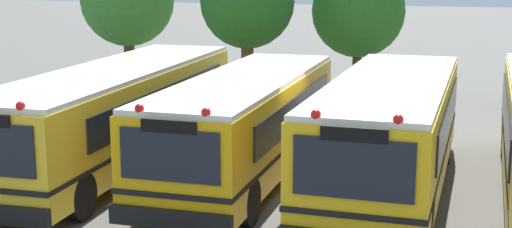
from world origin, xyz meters
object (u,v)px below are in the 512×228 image
school_bus_2 (389,131)px  tree_2 (359,11)px  school_bus_0 (117,111)px  school_bus_1 (246,122)px  tree_1 (248,2)px

school_bus_2 → tree_2: bearing=-77.1°
school_bus_0 → school_bus_2: (7.06, -0.43, 0.03)m
school_bus_1 → tree_1: bearing=-73.4°
school_bus_0 → tree_1: size_ratio=2.05×
school_bus_1 → school_bus_2: bearing=176.1°
school_bus_0 → tree_1: tree_1 is taller
school_bus_1 → tree_2: bearing=-94.5°
school_bus_1 → tree_2: tree_2 is taller
school_bus_0 → school_bus_2: school_bus_2 is taller
school_bus_1 → school_bus_2: 3.50m
tree_1 → school_bus_2: bearing=-57.0°
tree_1 → tree_2: size_ratio=1.07×
school_bus_0 → tree_1: bearing=-95.7°
school_bus_0 → school_bus_1: school_bus_0 is taller
school_bus_1 → tree_2: (0.90, 11.97, 2.00)m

